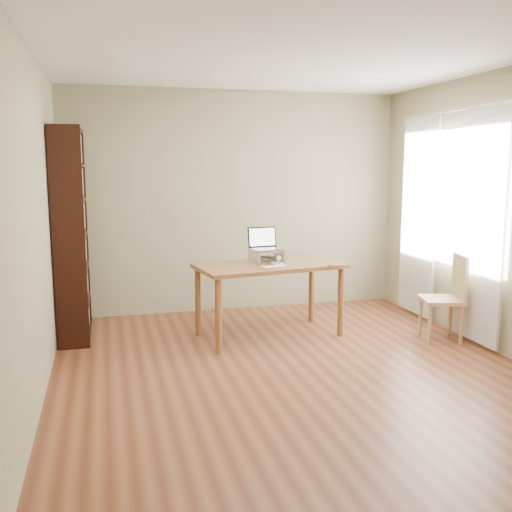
{
  "coord_description": "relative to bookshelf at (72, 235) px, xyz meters",
  "views": [
    {
      "loc": [
        -1.5,
        -4.38,
        1.74
      ],
      "look_at": [
        -0.06,
        1.03,
        0.84
      ],
      "focal_mm": 40.0,
      "sensor_mm": 36.0,
      "label": 1
    }
  ],
  "objects": [
    {
      "name": "desk",
      "position": [
        1.91,
        -0.5,
        -0.39
      ],
      "size": [
        1.54,
        0.94,
        0.75
      ],
      "rotation": [
        0.0,
        0.0,
        0.16
      ],
      "color": "brown",
      "rests_on": "ground"
    },
    {
      "name": "laptop",
      "position": [
        1.91,
        -0.36,
        -0.11
      ],
      "size": [
        0.34,
        0.31,
        0.22
      ],
      "rotation": [
        0.0,
        0.0,
        0.16
      ],
      "color": "silver",
      "rests_on": "laptop_stand"
    },
    {
      "name": "keyboard",
      "position": [
        1.9,
        -0.72,
        -0.29
      ],
      "size": [
        0.28,
        0.19,
        0.02
      ],
      "rotation": [
        0.0,
        0.0,
        0.31
      ],
      "color": "silver",
      "rests_on": "desk"
    },
    {
      "name": "curtains",
      "position": [
        3.75,
        -0.75,
        0.12
      ],
      "size": [
        0.03,
        1.9,
        2.25
      ],
      "color": "white",
      "rests_on": "ground"
    },
    {
      "name": "coaster",
      "position": [
        2.47,
        -0.78,
        -0.3
      ],
      "size": [
        0.1,
        0.1,
        0.01
      ],
      "primitive_type": "cylinder",
      "color": "#4F331B",
      "rests_on": "desk"
    },
    {
      "name": "bookshelf",
      "position": [
        0.0,
        0.0,
        0.0
      ],
      "size": [
        0.3,
        0.9,
        2.1
      ],
      "color": "black",
      "rests_on": "ground"
    },
    {
      "name": "chair",
      "position": [
        3.6,
        -1.07,
        -0.59
      ],
      "size": [
        0.46,
        0.46,
        0.86
      ],
      "rotation": [
        0.0,
        0.0,
        -0.25
      ],
      "color": "tan",
      "rests_on": "ground"
    },
    {
      "name": "room",
      "position": [
        1.86,
        -1.54,
        0.25
      ],
      "size": [
        4.04,
        4.54,
        2.64
      ],
      "color": "#582917",
      "rests_on": "ground"
    },
    {
      "name": "laptop_stand",
      "position": [
        1.91,
        -0.42,
        -0.22
      ],
      "size": [
        0.32,
        0.25,
        0.13
      ],
      "rotation": [
        0.0,
        0.0,
        0.16
      ],
      "color": "silver",
      "rests_on": "desk"
    },
    {
      "name": "cat",
      "position": [
        1.94,
        -0.39,
        -0.23
      ],
      "size": [
        0.25,
        0.49,
        0.16
      ],
      "rotation": [
        0.0,
        0.0,
        0.2
      ],
      "color": "#3F3A32",
      "rests_on": "desk"
    }
  ]
}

